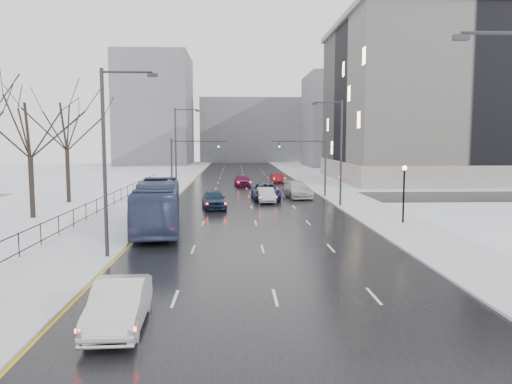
{
  "coord_description": "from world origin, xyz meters",
  "views": [
    {
      "loc": [
        -1.62,
        -6.38,
        6.32
      ],
      "look_at": [
        -0.02,
        30.15,
        2.5
      ],
      "focal_mm": 35.0,
      "sensor_mm": 36.0,
      "label": 1
    }
  ],
  "objects": [
    {
      "name": "sedan_center_far",
      "position": [
        -0.5,
        61.22,
        0.86
      ],
      "size": [
        2.4,
        5.0,
        1.65
      ],
      "primitive_type": "imported",
      "rotation": [
        0.0,
        0.0,
        0.1
      ],
      "color": "#5E1034",
      "rests_on": "road"
    },
    {
      "name": "iron_fence",
      "position": [
        -13.0,
        30.0,
        0.91
      ],
      "size": [
        0.06,
        70.0,
        1.3
      ],
      "color": "black",
      "rests_on": "sidewalk_left"
    },
    {
      "name": "lamppost_r_mid",
      "position": [
        11.0,
        30.0,
        2.94
      ],
      "size": [
        0.36,
        0.36,
        4.28
      ],
      "color": "black",
      "rests_on": "sidewalk_right"
    },
    {
      "name": "sedan_right_cross",
      "position": [
        1.72,
        46.2,
        0.88
      ],
      "size": [
        3.05,
        6.17,
        1.68
      ],
      "primitive_type": "imported",
      "rotation": [
        0.0,
        0.0,
        0.04
      ],
      "color": "navy",
      "rests_on": "road"
    },
    {
      "name": "mast_signal_right",
      "position": [
        7.33,
        48.0,
        4.11
      ],
      "size": [
        6.1,
        0.33,
        6.5
      ],
      "color": "#2D2D33",
      "rests_on": "ground"
    },
    {
      "name": "no_uturn_sign",
      "position": [
        9.2,
        44.0,
        2.3
      ],
      "size": [
        0.6,
        0.06,
        2.7
      ],
      "color": "#2D2D33",
      "rests_on": "sidewalk_right"
    },
    {
      "name": "sedan_right_near",
      "position": [
        1.56,
        43.6,
        0.79
      ],
      "size": [
        1.82,
        4.62,
        1.5
      ],
      "primitive_type": "imported",
      "rotation": [
        0.0,
        0.0,
        0.05
      ],
      "color": "#ABACB0",
      "rests_on": "road"
    },
    {
      "name": "streetlight_l_near",
      "position": [
        -8.17,
        20.0,
        5.62
      ],
      "size": [
        2.95,
        0.25,
        10.0
      ],
      "color": "#2D2D33",
      "rests_on": "ground"
    },
    {
      "name": "streetlight_l_far",
      "position": [
        -8.17,
        52.0,
        5.62
      ],
      "size": [
        2.95,
        0.25,
        10.0
      ],
      "color": "#2D2D33",
      "rests_on": "ground"
    },
    {
      "name": "tree_park_d",
      "position": [
        -17.8,
        34.0,
        0.0
      ],
      "size": [
        8.75,
        8.75,
        12.5
      ],
      "primitive_type": null,
      "color": "black",
      "rests_on": "ground"
    },
    {
      "name": "bus",
      "position": [
        -7.0,
        28.55,
        1.75
      ],
      "size": [
        4.12,
        12.53,
        3.43
      ],
      "primitive_type": "imported",
      "rotation": [
        0.0,
        0.0,
        0.1
      ],
      "color": "navy",
      "rests_on": "road"
    },
    {
      "name": "sidewalk_left",
      "position": [
        -10.5,
        60.0,
        0.08
      ],
      "size": [
        5.0,
        150.0,
        0.16
      ],
      "primitive_type": "cube",
      "color": "silver",
      "rests_on": "ground"
    },
    {
      "name": "mast_signal_left",
      "position": [
        -7.33,
        48.0,
        4.11
      ],
      "size": [
        6.1,
        0.33,
        6.5
      ],
      "color": "#2D2D33",
      "rests_on": "ground"
    },
    {
      "name": "sedan_right_far",
      "position": [
        5.29,
        47.53,
        0.9
      ],
      "size": [
        3.06,
        6.13,
        1.71
      ],
      "primitive_type": "imported",
      "rotation": [
        0.0,
        0.0,
        0.11
      ],
      "color": "#B6B7BA",
      "rests_on": "road"
    },
    {
      "name": "bldg_far_center",
      "position": [
        4.0,
        140.0,
        9.0
      ],
      "size": [
        30.0,
        18.0,
        18.0
      ],
      "primitive_type": "cube",
      "color": "slate",
      "rests_on": "ground"
    },
    {
      "name": "sedan_center_near",
      "position": [
        -3.5,
        39.22,
        0.9
      ],
      "size": [
        2.65,
        5.25,
        1.72
      ],
      "primitive_type": "imported",
      "rotation": [
        0.0,
        0.0,
        0.13
      ],
      "color": "#14253C",
      "rests_on": "road"
    },
    {
      "name": "cross_road",
      "position": [
        0.0,
        48.0,
        0.02
      ],
      "size": [
        130.0,
        10.0,
        0.04
      ],
      "primitive_type": "cube",
      "color": "black",
      "rests_on": "ground"
    },
    {
      "name": "sedan_right_distant",
      "position": [
        4.71,
        66.99,
        0.72
      ],
      "size": [
        1.86,
        4.25,
        1.36
      ],
      "primitive_type": "imported",
      "rotation": [
        0.0,
        0.0,
        0.11
      ],
      "color": "maroon",
      "rests_on": "road"
    },
    {
      "name": "bldg_far_right",
      "position": [
        28.0,
        115.0,
        11.0
      ],
      "size": [
        24.0,
        20.0,
        22.0
      ],
      "primitive_type": "cube",
      "color": "slate",
      "rests_on": "ground"
    },
    {
      "name": "sidewalk_right",
      "position": [
        10.5,
        60.0,
        0.08
      ],
      "size": [
        5.0,
        150.0,
        0.16
      ],
      "primitive_type": "cube",
      "color": "silver",
      "rests_on": "ground"
    },
    {
      "name": "park_strip",
      "position": [
        -20.0,
        60.0,
        0.06
      ],
      "size": [
        14.0,
        150.0,
        0.12
      ],
      "primitive_type": "cube",
      "color": "white",
      "rests_on": "ground"
    },
    {
      "name": "bldg_far_left",
      "position": [
        -22.0,
        125.0,
        14.0
      ],
      "size": [
        18.0,
        22.0,
        28.0
      ],
      "primitive_type": "cube",
      "color": "slate",
      "rests_on": "ground"
    },
    {
      "name": "sedan_left_near",
      "position": [
        -5.5,
        10.06,
        0.82
      ],
      "size": [
        1.88,
        4.83,
        1.57
      ],
      "primitive_type": "imported",
      "rotation": [
        0.0,
        0.0,
        0.05
      ],
      "color": "silver",
      "rests_on": "road"
    },
    {
      "name": "civic_building",
      "position": [
        35.0,
        72.0,
        11.21
      ],
      "size": [
        41.0,
        31.0,
        24.8
      ],
      "color": "gray",
      "rests_on": "ground"
    },
    {
      "name": "road",
      "position": [
        0.0,
        60.0,
        0.02
      ],
      "size": [
        16.0,
        150.0,
        0.04
      ],
      "primitive_type": "cube",
      "color": "black",
      "rests_on": "ground"
    },
    {
      "name": "tree_park_e",
      "position": [
        -18.2,
        44.0,
        0.0
      ],
      "size": [
        9.45,
        9.45,
        13.5
      ],
      "primitive_type": null,
      "color": "black",
      "rests_on": "ground"
    },
    {
      "name": "streetlight_r_mid",
      "position": [
        8.17,
        40.0,
        5.62
      ],
      "size": [
        2.95,
        0.25,
        10.0
      ],
      "color": "#2D2D33",
      "rests_on": "ground"
    }
  ]
}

